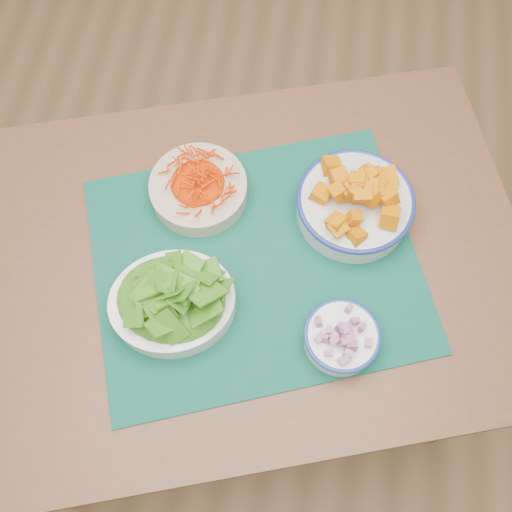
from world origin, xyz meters
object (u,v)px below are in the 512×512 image
Objects in this scene: table at (230,280)px; lettuce_bowl at (171,299)px; squash_bowl at (356,199)px; placemat at (256,263)px; carrot_bowl at (198,186)px; onion_bowl at (342,336)px.

lettuce_bowl is at bearing -144.03° from table.
lettuce_bowl is at bearing -141.76° from squash_bowl.
lettuce_bowl is (-0.13, -0.11, 0.05)m from placemat.
squash_bowl reaches higher than table.
carrot_bowl is (-0.08, 0.13, 0.14)m from table.
lettuce_bowl reaches higher than placemat.
onion_bowl is at bearing -47.90° from table.
table is 0.30m from onion_bowl.
onion_bowl reaches higher than table.
squash_bowl is 0.97× the size of lettuce_bowl.
lettuce_bowl reaches higher than table.
table is 0.21m from carrot_bowl.
lettuce_bowl is (-0.31, -0.24, -0.01)m from squash_bowl.
placemat is 0.22m from squash_bowl.
carrot_bowl is at bearing 115.15° from placemat.
table is at bearing 36.68° from lettuce_bowl.
onion_bowl is at bearing -90.76° from squash_bowl.
squash_bowl is 1.96× the size of onion_bowl.
squash_bowl is 0.26m from onion_bowl.
carrot_bowl is 0.30m from squash_bowl.
carrot_bowl is (-0.13, 0.13, 0.04)m from placemat.
squash_bowl is (0.17, 0.13, 0.06)m from placemat.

